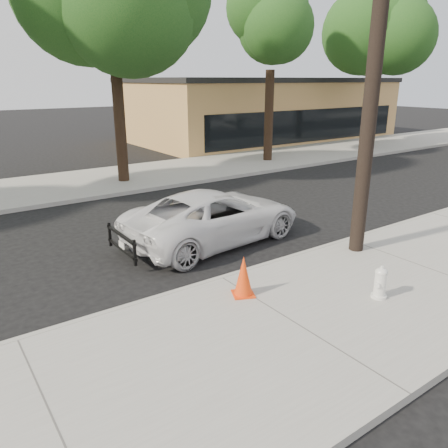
{
  "coord_description": "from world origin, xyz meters",
  "views": [
    {
      "loc": [
        -4.77,
        -8.98,
        4.11
      ],
      "look_at": [
        0.61,
        -1.33,
        1.0
      ],
      "focal_mm": 35.0,
      "sensor_mm": 36.0,
      "label": 1
    }
  ],
  "objects_px": {
    "police_cruiser": "(214,216)",
    "fire_hydrant": "(380,283)",
    "utility_pole": "(376,50)",
    "traffic_cone": "(243,276)"
  },
  "relations": [
    {
      "from": "police_cruiser",
      "to": "fire_hydrant",
      "type": "distance_m",
      "value": 4.73
    },
    {
      "from": "traffic_cone",
      "to": "fire_hydrant",
      "type": "bearing_deg",
      "value": -37.62
    },
    {
      "from": "traffic_cone",
      "to": "police_cruiser",
      "type": "bearing_deg",
      "value": 65.36
    },
    {
      "from": "fire_hydrant",
      "to": "utility_pole",
      "type": "bearing_deg",
      "value": 33.63
    },
    {
      "from": "utility_pole",
      "to": "police_cruiser",
      "type": "bearing_deg",
      "value": 128.93
    },
    {
      "from": "utility_pole",
      "to": "traffic_cone",
      "type": "relative_size",
      "value": 11.31
    },
    {
      "from": "traffic_cone",
      "to": "utility_pole",
      "type": "bearing_deg",
      "value": 4.52
    },
    {
      "from": "utility_pole",
      "to": "fire_hydrant",
      "type": "height_order",
      "value": "utility_pole"
    },
    {
      "from": "utility_pole",
      "to": "traffic_cone",
      "type": "height_order",
      "value": "utility_pole"
    },
    {
      "from": "police_cruiser",
      "to": "traffic_cone",
      "type": "relative_size",
      "value": 6.22
    }
  ]
}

